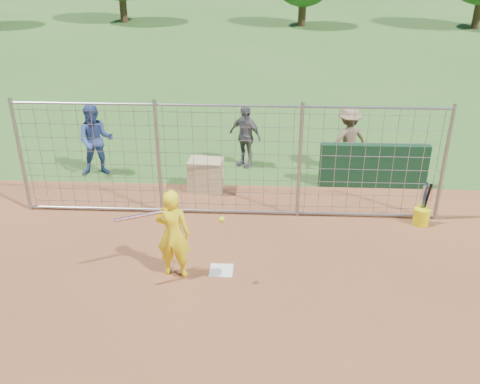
# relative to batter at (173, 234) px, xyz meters

# --- Properties ---
(ground) EXTENTS (100.00, 100.00, 0.00)m
(ground) POSITION_rel_batter_xyz_m (0.83, 0.34, -0.86)
(ground) COLOR #2D591E
(ground) RESTS_ON ground
(home_plate) EXTENTS (0.43, 0.43, 0.02)m
(home_plate) POSITION_rel_batter_xyz_m (0.83, 0.14, -0.85)
(home_plate) COLOR silver
(home_plate) RESTS_ON ground
(dugout_wall) EXTENTS (2.60, 0.20, 1.10)m
(dugout_wall) POSITION_rel_batter_xyz_m (4.23, 3.94, -0.31)
(dugout_wall) COLOR #11381E
(dugout_wall) RESTS_ON ground
(batter) EXTENTS (0.67, 0.49, 1.72)m
(batter) POSITION_rel_batter_xyz_m (0.00, 0.00, 0.00)
(batter) COLOR yellow
(batter) RESTS_ON ground
(bystander_a) EXTENTS (1.01, 0.86, 1.85)m
(bystander_a) POSITION_rel_batter_xyz_m (-2.66, 4.35, 0.07)
(bystander_a) COLOR navy
(bystander_a) RESTS_ON ground
(bystander_b) EXTENTS (1.04, 0.88, 1.66)m
(bystander_b) POSITION_rel_batter_xyz_m (1.07, 5.13, -0.03)
(bystander_b) COLOR #545358
(bystander_b) RESTS_ON ground
(bystander_c) EXTENTS (1.27, 1.01, 1.73)m
(bystander_c) POSITION_rel_batter_xyz_m (3.71, 4.87, 0.00)
(bystander_c) COLOR #836447
(bystander_c) RESTS_ON ground
(equipment_bin) EXTENTS (0.85, 0.63, 0.80)m
(equipment_bin) POSITION_rel_batter_xyz_m (0.19, 3.52, -0.46)
(equipment_bin) COLOR tan
(equipment_bin) RESTS_ON ground
(equipment_in_play) EXTENTS (1.85, 0.44, 0.10)m
(equipment_in_play) POSITION_rel_batter_xyz_m (-0.17, -0.26, 0.48)
(equipment_in_play) COLOR silver
(equipment_in_play) RESTS_ON ground
(bucket_with_bats) EXTENTS (0.34, 0.35, 0.98)m
(bucket_with_bats) POSITION_rel_batter_xyz_m (4.97, 2.10, -0.61)
(bucket_with_bats) COLOR yellow
(bucket_with_bats) RESTS_ON ground
(backstop_fence) EXTENTS (9.08, 0.08, 2.60)m
(backstop_fence) POSITION_rel_batter_xyz_m (0.83, 2.34, 0.40)
(backstop_fence) COLOR gray
(backstop_fence) RESTS_ON ground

